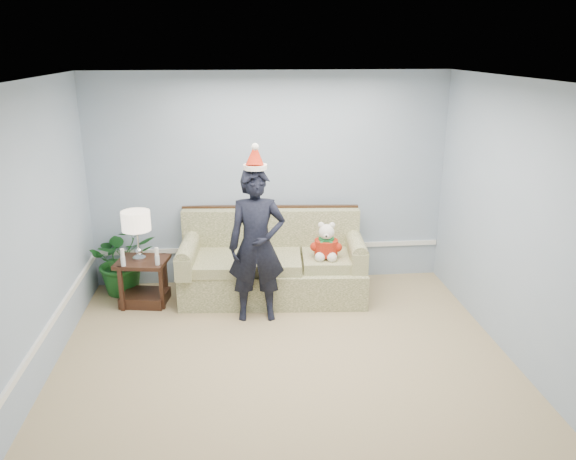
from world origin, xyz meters
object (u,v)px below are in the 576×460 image
at_px(side_table, 144,286).
at_px(man, 257,246).
at_px(sofa, 273,266).
at_px(table_lamp, 136,223).
at_px(teddy_bear, 326,245).
at_px(houseplant, 123,259).

distance_m(side_table, man, 1.58).
bearing_deg(man, sofa, 71.35).
relative_size(side_table, man, 0.37).
bearing_deg(side_table, table_lamp, 149.37).
distance_m(side_table, table_lamp, 0.80).
relative_size(table_lamp, teddy_bear, 1.31).
bearing_deg(table_lamp, man, -20.73).
relative_size(houseplant, man, 0.51).
xyz_separation_m(side_table, table_lamp, (-0.03, 0.02, 0.80)).
xyz_separation_m(side_table, teddy_bear, (2.19, -0.12, 0.49)).
height_order(side_table, table_lamp, table_lamp).
xyz_separation_m(sofa, teddy_bear, (0.62, -0.25, 0.34)).
bearing_deg(teddy_bear, sofa, 167.80).
height_order(houseplant, man, man).
height_order(sofa, houseplant, sofa).
bearing_deg(teddy_bear, man, -146.47).
bearing_deg(man, teddy_bear, 24.74).
xyz_separation_m(sofa, table_lamp, (-1.60, -0.10, 0.64)).
bearing_deg(sofa, man, -104.78).
bearing_deg(houseplant, sofa, -7.06).
height_order(table_lamp, teddy_bear, table_lamp).
distance_m(table_lamp, houseplant, 0.71).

